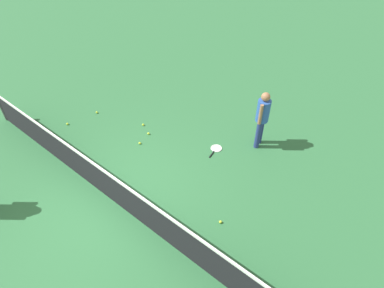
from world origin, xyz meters
TOP-DOWN VIEW (x-y plane):
  - ground_plane at (0.00, 0.00)m, footprint 40.00×40.00m
  - court_net at (0.00, 0.00)m, footprint 10.09×0.09m
  - player_near_side at (-1.58, -3.88)m, footprint 0.40×0.53m
  - tennis_racket_near_player at (-0.80, -2.98)m, footprint 0.36×0.60m
  - tennis_ball_near_player at (-2.30, -1.09)m, footprint 0.07×0.07m
  - tennis_ball_by_net at (1.10, -2.25)m, footprint 0.07×0.07m
  - tennis_ball_midcourt at (3.12, -1.96)m, footprint 0.07×0.07m
  - tennis_ball_baseline at (1.52, -2.45)m, footprint 0.07×0.07m
  - tennis_ball_stray_left at (3.33, -1.02)m, footprint 0.07×0.07m
  - tennis_ball_stray_right at (0.99, -1.80)m, footprint 0.07×0.07m

SIDE VIEW (x-z plane):
  - ground_plane at x=0.00m, z-range 0.00..0.00m
  - tennis_racket_near_player at x=-0.80m, z-range 0.00..0.03m
  - tennis_ball_near_player at x=-2.30m, z-range 0.00..0.07m
  - tennis_ball_by_net at x=1.10m, z-range 0.00..0.07m
  - tennis_ball_midcourt at x=3.12m, z-range 0.00..0.07m
  - tennis_ball_baseline at x=1.52m, z-range 0.00..0.07m
  - tennis_ball_stray_left at x=3.33m, z-range 0.00..0.07m
  - tennis_ball_stray_right at x=0.99m, z-range 0.00..0.07m
  - court_net at x=0.00m, z-range -0.03..1.04m
  - player_near_side at x=-1.58m, z-range 0.16..1.86m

